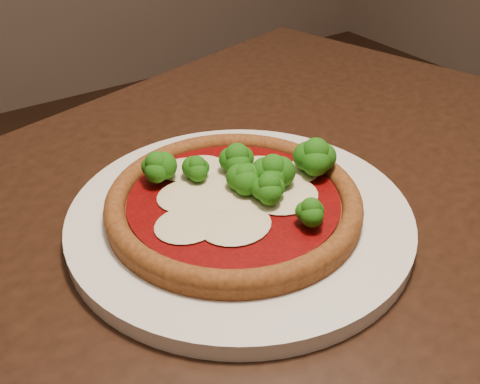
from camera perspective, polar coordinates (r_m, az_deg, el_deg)
dining_table at (r=0.62m, az=7.15°, el=-11.73°), size 1.28×1.15×0.75m
plate at (r=0.56m, az=0.00°, el=-2.61°), size 0.36×0.36×0.02m
pizza at (r=0.55m, az=-0.21°, el=-0.30°), size 0.26×0.26×0.06m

